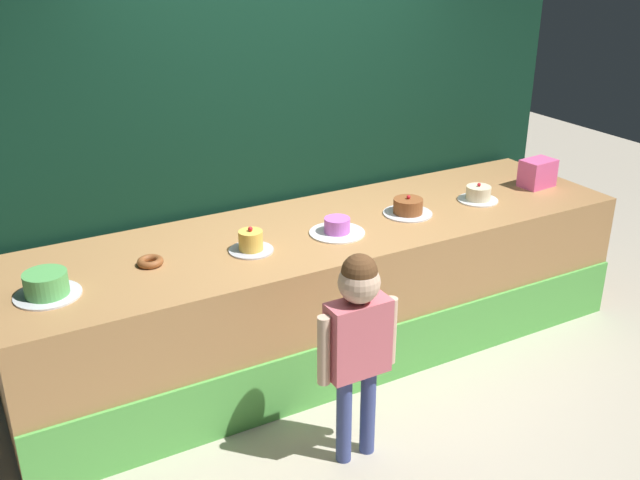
# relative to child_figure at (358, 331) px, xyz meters

# --- Properties ---
(ground_plane) EXTENTS (12.00, 12.00, 0.00)m
(ground_plane) POSITION_rel_child_figure_xyz_m (0.40, 0.49, -0.76)
(ground_plane) COLOR #BCB29E
(stage_platform) EXTENTS (4.00, 1.10, 0.87)m
(stage_platform) POSITION_rel_child_figure_xyz_m (0.40, 1.02, -0.33)
(stage_platform) COLOR #B27F4C
(stage_platform) RESTS_ON ground_plane
(curtain_backdrop) EXTENTS (4.48, 0.08, 2.77)m
(curtain_backdrop) POSITION_rel_child_figure_xyz_m (0.40, 1.67, 0.62)
(curtain_backdrop) COLOR black
(curtain_backdrop) RESTS_ON ground_plane
(child_figure) EXTENTS (0.45, 0.21, 1.18)m
(child_figure) POSITION_rel_child_figure_xyz_m (0.00, 0.00, 0.00)
(child_figure) COLOR #3F4C8C
(child_figure) RESTS_ON ground_plane
(pink_box) EXTENTS (0.25, 0.19, 0.20)m
(pink_box) POSITION_rel_child_figure_xyz_m (2.10, 0.95, 0.21)
(pink_box) COLOR pink
(pink_box) RESTS_ON stage_platform
(donut) EXTENTS (0.15, 0.15, 0.04)m
(donut) POSITION_rel_child_figure_xyz_m (-0.73, 1.01, 0.13)
(donut) COLOR brown
(donut) RESTS_ON stage_platform
(cake_far_left) EXTENTS (0.34, 0.34, 0.13)m
(cake_far_left) POSITION_rel_child_figure_xyz_m (-1.29, 0.91, 0.17)
(cake_far_left) COLOR silver
(cake_far_left) RESTS_ON stage_platform
(cake_left) EXTENTS (0.26, 0.26, 0.15)m
(cake_left) POSITION_rel_child_figure_xyz_m (-0.16, 0.91, 0.17)
(cake_left) COLOR silver
(cake_left) RESTS_ON stage_platform
(cake_center) EXTENTS (0.34, 0.34, 0.10)m
(cake_center) POSITION_rel_child_figure_xyz_m (0.40, 0.90, 0.15)
(cake_center) COLOR white
(cake_center) RESTS_ON stage_platform
(cake_right) EXTENTS (0.32, 0.32, 0.13)m
(cake_right) POSITION_rel_child_figure_xyz_m (0.97, 0.95, 0.16)
(cake_right) COLOR silver
(cake_right) RESTS_ON stage_platform
(cake_far_right) EXTENTS (0.28, 0.28, 0.13)m
(cake_far_right) POSITION_rel_child_figure_xyz_m (1.54, 0.92, 0.16)
(cake_far_right) COLOR white
(cake_far_right) RESTS_ON stage_platform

